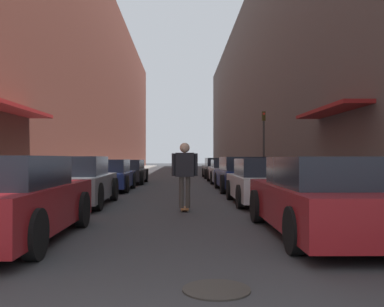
# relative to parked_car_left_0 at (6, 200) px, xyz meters

# --- Properties ---
(ground) EXTENTS (149.47, 149.47, 0.00)m
(ground) POSITION_rel_parked_car_left_0_xyz_m (2.60, 22.19, -0.67)
(ground) COLOR #38383A
(curb_strip_left) EXTENTS (1.80, 67.94, 0.12)m
(curb_strip_left) POSITION_rel_parked_car_left_0_xyz_m (-2.02, 28.98, -0.61)
(curb_strip_left) COLOR gray
(curb_strip_left) RESTS_ON ground
(curb_strip_right) EXTENTS (1.80, 67.94, 0.12)m
(curb_strip_right) POSITION_rel_parked_car_left_0_xyz_m (7.22, 28.98, -0.61)
(curb_strip_right) COLOR gray
(curb_strip_right) RESTS_ON ground
(building_row_left) EXTENTS (4.90, 67.94, 15.25)m
(building_row_left) POSITION_rel_parked_car_left_0_xyz_m (-4.92, 28.98, 6.95)
(building_row_left) COLOR brown
(building_row_left) RESTS_ON ground
(building_row_right) EXTENTS (4.90, 67.94, 14.65)m
(building_row_right) POSITION_rel_parked_car_left_0_xyz_m (10.12, 28.98, 6.65)
(building_row_right) COLOR #564C47
(building_row_right) RESTS_ON ground
(parked_car_left_0) EXTENTS (1.96, 4.35, 1.38)m
(parked_car_left_0) POSITION_rel_parked_car_left_0_xyz_m (0.00, 0.00, 0.00)
(parked_car_left_0) COLOR maroon
(parked_car_left_0) RESTS_ON ground
(parked_car_left_1) EXTENTS (1.92, 4.24, 1.39)m
(parked_car_left_1) POSITION_rel_parked_car_left_0_xyz_m (-0.16, 5.22, 0.00)
(parked_car_left_1) COLOR gray
(parked_car_left_1) RESTS_ON ground
(parked_car_left_2) EXTENTS (1.92, 3.95, 1.29)m
(parked_car_left_2) POSITION_rel_parked_car_left_0_xyz_m (-0.17, 10.64, -0.05)
(parked_car_left_2) COLOR navy
(parked_car_left_2) RESTS_ON ground
(parked_car_left_3) EXTENTS (1.90, 4.23, 1.25)m
(parked_car_left_3) POSITION_rel_parked_car_left_0_xyz_m (0.00, 15.58, -0.06)
(parked_car_left_3) COLOR #232326
(parked_car_left_3) RESTS_ON ground
(parked_car_right_0) EXTENTS (2.04, 4.82, 1.37)m
(parked_car_right_0) POSITION_rel_parked_car_left_0_xyz_m (5.32, 0.39, -0.01)
(parked_car_right_0) COLOR maroon
(parked_car_right_0) RESTS_ON ground
(parked_car_right_1) EXTENTS (1.99, 3.94, 1.33)m
(parked_car_right_1) POSITION_rel_parked_car_left_0_xyz_m (5.29, 5.52, -0.03)
(parked_car_right_1) COLOR silver
(parked_car_right_1) RESTS_ON ground
(parked_car_right_2) EXTENTS (2.01, 4.43, 1.39)m
(parked_car_right_2) POSITION_rel_parked_car_left_0_xyz_m (5.31, 10.42, 0.00)
(parked_car_right_2) COLOR navy
(parked_car_right_2) RESTS_ON ground
(parked_car_right_3) EXTENTS (1.99, 4.64, 1.25)m
(parked_car_right_3) POSITION_rel_parked_car_left_0_xyz_m (5.30, 16.07, -0.05)
(parked_car_right_3) COLOR #B7B7BC
(parked_car_right_3) RESTS_ON ground
(parked_car_right_4) EXTENTS (2.08, 4.72, 1.35)m
(parked_car_right_4) POSITION_rel_parked_car_left_0_xyz_m (5.35, 21.70, -0.02)
(parked_car_right_4) COLOR black
(parked_car_right_4) RESTS_ON ground
(skateboarder) EXTENTS (0.66, 0.78, 1.74)m
(skateboarder) POSITION_rel_parked_car_left_0_xyz_m (2.91, 3.95, 0.40)
(skateboarder) COLOR brown
(skateboarder) RESTS_ON ground
(manhole_cover) EXTENTS (0.70, 0.70, 0.02)m
(manhole_cover) POSITION_rel_parked_car_left_0_xyz_m (3.17, -2.60, -0.66)
(manhole_cover) COLOR #332D28
(manhole_cover) RESTS_ON ground
(traffic_light) EXTENTS (0.16, 0.22, 3.49)m
(traffic_light) POSITION_rel_parked_car_left_0_xyz_m (6.86, 13.84, 1.61)
(traffic_light) COLOR #2D2D2D
(traffic_light) RESTS_ON curb_strip_right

